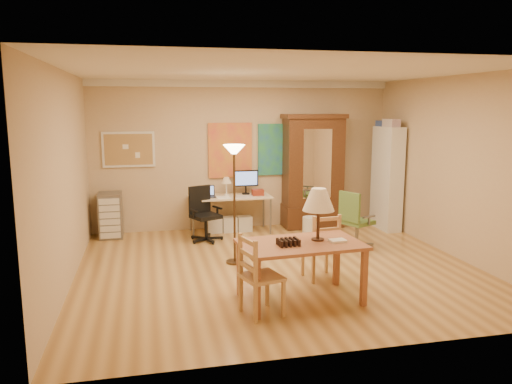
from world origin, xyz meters
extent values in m
plane|color=olive|center=(0.00, 0.00, 0.00)|extent=(5.50, 5.50, 0.00)
cube|color=white|center=(0.00, 2.46, 2.64)|extent=(5.50, 0.08, 0.12)
cube|color=tan|center=(-2.05, 2.47, 1.50)|extent=(0.90, 0.04, 0.62)
cube|color=gold|center=(-0.25, 2.47, 1.45)|extent=(0.80, 0.04, 1.00)
cube|color=teal|center=(0.65, 2.47, 1.45)|extent=(0.75, 0.04, 0.95)
cube|color=brown|center=(-0.05, -1.21, 0.68)|extent=(1.46, 0.94, 0.04)
cube|color=brown|center=(-0.66, -1.61, 0.33)|extent=(0.07, 0.07, 0.66)
cube|color=brown|center=(0.60, -1.52, 0.33)|extent=(0.07, 0.07, 0.66)
cube|color=brown|center=(-0.71, -0.91, 0.33)|extent=(0.07, 0.07, 0.66)
cube|color=brown|center=(0.55, -0.81, 0.33)|extent=(0.07, 0.07, 0.66)
cylinder|color=#311B10|center=(0.17, -1.15, 0.71)|extent=(0.15, 0.15, 0.02)
cylinder|color=#311B10|center=(0.17, -1.15, 0.88)|extent=(0.04, 0.04, 0.37)
cone|color=beige|center=(0.17, -1.15, 1.18)|extent=(0.37, 0.37, 0.26)
cube|color=white|center=(0.37, -1.27, 0.71)|extent=(0.20, 0.15, 0.03)
cube|color=black|center=(-0.23, -1.29, 0.74)|extent=(0.28, 0.22, 0.07)
cube|color=tan|center=(0.44, -0.53, 0.42)|extent=(0.45, 0.43, 0.04)
cube|color=tan|center=(0.59, -0.35, 0.20)|extent=(0.04, 0.04, 0.40)
cube|color=tan|center=(0.24, -0.39, 0.20)|extent=(0.04, 0.04, 0.40)
cube|color=tan|center=(0.63, -0.68, 0.20)|extent=(0.04, 0.04, 0.40)
cube|color=tan|center=(0.28, -0.72, 0.20)|extent=(0.04, 0.04, 0.40)
cube|color=tan|center=(0.63, -0.68, 0.65)|extent=(0.04, 0.04, 0.47)
cube|color=tan|center=(0.28, -0.72, 0.65)|extent=(0.04, 0.04, 0.47)
cube|color=tan|center=(0.45, -0.70, 0.70)|extent=(0.35, 0.07, 0.05)
cube|color=tan|center=(-0.58, -1.49, 0.42)|extent=(0.49, 0.50, 0.04)
cube|color=tan|center=(-0.37, -1.62, 0.20)|extent=(0.05, 0.05, 0.40)
cube|color=tan|center=(-0.47, -1.28, 0.20)|extent=(0.05, 0.05, 0.40)
cube|color=tan|center=(-0.70, -1.71, 0.20)|extent=(0.05, 0.05, 0.40)
cube|color=tan|center=(-0.79, -1.37, 0.20)|extent=(0.05, 0.05, 0.40)
cube|color=tan|center=(-0.70, -1.71, 0.66)|extent=(0.05, 0.05, 0.47)
cube|color=tan|center=(-0.79, -1.37, 0.66)|extent=(0.05, 0.05, 0.47)
cube|color=tan|center=(-0.74, -1.54, 0.70)|extent=(0.12, 0.35, 0.05)
cylinder|color=#422E1A|center=(-0.55, 0.35, 0.01)|extent=(0.26, 0.26, 0.03)
cylinder|color=#422E1A|center=(-0.55, 0.35, 0.83)|extent=(0.03, 0.03, 1.61)
cone|color=#FFE0A5|center=(-0.55, 0.35, 1.65)|extent=(0.31, 0.31, 0.13)
cube|color=beige|center=(-0.32, 2.12, 0.65)|extent=(1.46, 0.64, 0.03)
cylinder|color=slate|center=(-1.01, 1.85, 0.32)|extent=(0.03, 0.03, 0.64)
cylinder|color=slate|center=(0.36, 1.85, 0.32)|extent=(0.03, 0.03, 0.64)
cylinder|color=slate|center=(-1.01, 2.39, 0.32)|extent=(0.03, 0.03, 0.64)
cylinder|color=slate|center=(0.36, 2.39, 0.32)|extent=(0.03, 0.03, 0.64)
cube|color=black|center=(-0.73, 2.07, 0.67)|extent=(0.29, 0.20, 0.01)
cube|color=black|center=(-0.73, 2.22, 0.77)|extent=(0.29, 0.05, 0.19)
cube|color=black|center=(0.00, 2.26, 0.96)|extent=(0.46, 0.04, 0.29)
cone|color=beige|center=(-0.37, 2.21, 0.94)|extent=(0.18, 0.18, 0.11)
cube|color=white|center=(-0.46, 1.98, 0.67)|extent=(0.23, 0.29, 0.01)
cube|color=maroon|center=(0.18, 2.07, 0.72)|extent=(0.20, 0.15, 0.11)
cube|color=white|center=(-0.60, 2.17, 0.14)|extent=(0.26, 0.22, 0.27)
cube|color=white|center=(-0.32, 2.17, 0.14)|extent=(0.26, 0.22, 0.27)
cube|color=silver|center=(-0.05, 2.17, 0.14)|extent=(0.26, 0.22, 0.27)
cylinder|color=black|center=(-0.81, 1.63, 0.22)|extent=(0.05, 0.05, 0.35)
cube|color=black|center=(-0.81, 1.63, 0.42)|extent=(0.55, 0.55, 0.06)
cube|color=black|center=(-0.89, 1.81, 0.69)|extent=(0.39, 0.21, 0.46)
cube|color=black|center=(-1.02, 1.54, 0.55)|extent=(0.14, 0.26, 0.03)
cube|color=black|center=(-0.60, 1.73, 0.55)|extent=(0.14, 0.26, 0.03)
cylinder|color=slate|center=(1.49, 0.69, 0.22)|extent=(0.05, 0.05, 0.36)
cube|color=#436E31|center=(1.49, 0.69, 0.43)|extent=(0.55, 0.56, 0.06)
cube|color=#436E31|center=(1.31, 0.60, 0.70)|extent=(0.22, 0.39, 0.46)
cube|color=slate|center=(1.59, 0.48, 0.55)|extent=(0.26, 0.15, 0.03)
cube|color=slate|center=(1.39, 0.90, 0.55)|extent=(0.26, 0.15, 0.03)
cube|color=slate|center=(-2.39, 2.23, 0.39)|extent=(0.39, 0.45, 0.78)
cube|color=silver|center=(-2.39, 2.00, 0.39)|extent=(0.33, 0.02, 0.67)
cube|color=#39190F|center=(1.27, 2.24, 1.02)|extent=(1.07, 0.48, 2.04)
cube|color=#39190F|center=(1.27, 2.24, 0.21)|extent=(1.11, 0.52, 0.41)
cube|color=white|center=(1.27, 1.99, 1.21)|extent=(0.53, 0.01, 1.26)
cube|color=#39190F|center=(1.27, 2.24, 2.07)|extent=(1.14, 0.54, 0.08)
cube|color=white|center=(2.55, 1.80, 0.94)|extent=(0.28, 0.75, 1.88)
cube|color=#993333|center=(2.51, 1.66, 0.45)|extent=(0.17, 0.38, 0.23)
cube|color=#334C99|center=(2.51, 1.99, 1.56)|extent=(0.17, 0.26, 0.19)
cylinder|color=silver|center=(0.98, 1.45, 0.18)|extent=(0.29, 0.29, 0.36)
camera|label=1|loc=(-1.76, -6.52, 2.25)|focal=35.00mm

